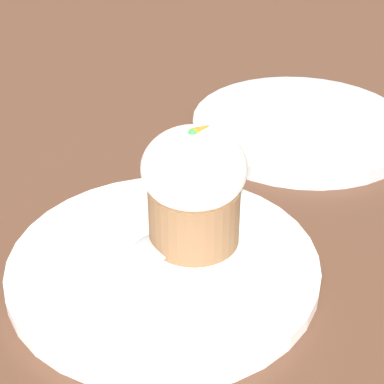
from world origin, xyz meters
TOP-DOWN VIEW (x-y plane):
  - ground_plane at (0.00, 0.00)m, footprint 4.00×4.00m
  - dessert_plate at (0.00, 0.00)m, footprint 0.26×0.26m
  - carrot_cake at (0.04, 0.00)m, footprint 0.09×0.09m
  - spoon at (-0.02, 0.01)m, footprint 0.12×0.06m
  - side_plate at (0.29, 0.06)m, footprint 0.25×0.25m

SIDE VIEW (x-z plane):
  - ground_plane at x=0.00m, z-range 0.00..0.00m
  - dessert_plate at x=0.00m, z-range 0.00..0.01m
  - side_plate at x=0.29m, z-range 0.00..0.02m
  - spoon at x=-0.02m, z-range 0.01..0.02m
  - carrot_cake at x=0.04m, z-range 0.01..0.12m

